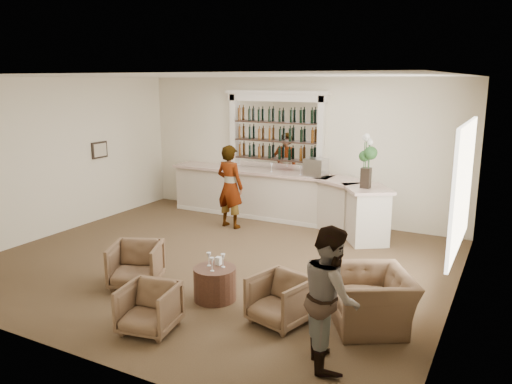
% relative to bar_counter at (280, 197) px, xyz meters
% --- Properties ---
extents(ground, '(8.00, 8.00, 0.00)m').
position_rel_bar_counter_xyz_m(ground, '(0.16, -3.00, -0.57)').
color(ground, brown).
rests_on(ground, ground).
extents(room_shell, '(8.04, 7.02, 3.32)m').
position_rel_bar_counter_xyz_m(room_shell, '(0.33, -2.29, 1.77)').
color(room_shell, beige).
rests_on(room_shell, ground).
extents(bar_counter, '(5.72, 1.80, 1.14)m').
position_rel_bar_counter_xyz_m(bar_counter, '(0.00, 0.00, 0.00)').
color(bar_counter, beige).
rests_on(bar_counter, ground).
extents(back_bar_alcove, '(2.64, 0.25, 3.00)m').
position_rel_bar_counter_xyz_m(back_bar_alcove, '(-0.34, 0.41, 1.46)').
color(back_bar_alcove, white).
rests_on(back_bar_alcove, ground).
extents(cocktail_table, '(0.64, 0.64, 0.50)m').
position_rel_bar_counter_xyz_m(cocktail_table, '(0.98, -4.37, -0.32)').
color(cocktail_table, '#523023').
rests_on(cocktail_table, ground).
extents(sommelier, '(0.73, 0.54, 1.86)m').
position_rel_bar_counter_xyz_m(sommelier, '(-0.77, -0.98, 0.35)').
color(sommelier, gray).
rests_on(sommelier, ground).
extents(guest, '(0.95, 1.01, 1.66)m').
position_rel_bar_counter_xyz_m(guest, '(3.09, -5.20, 0.25)').
color(guest, gray).
rests_on(guest, ground).
extents(armchair_left, '(1.01, 1.02, 0.71)m').
position_rel_bar_counter_xyz_m(armchair_left, '(-0.41, -4.53, -0.22)').
color(armchair_left, brown).
rests_on(armchair_left, ground).
extents(armchair_center, '(0.80, 0.81, 0.64)m').
position_rel_bar_counter_xyz_m(armchair_center, '(0.75, -5.59, -0.26)').
color(armchair_center, brown).
rests_on(armchair_center, ground).
extents(armchair_right, '(0.88, 0.90, 0.67)m').
position_rel_bar_counter_xyz_m(armchair_right, '(2.17, -4.59, -0.24)').
color(armchair_right, brown).
rests_on(armchair_right, ground).
extents(armchair_far, '(1.43, 1.47, 0.73)m').
position_rel_bar_counter_xyz_m(armchair_far, '(3.27, -4.06, -0.21)').
color(armchair_far, brown).
rests_on(armchair_far, ground).
extents(espresso_machine, '(0.49, 0.42, 0.40)m').
position_rel_bar_counter_xyz_m(espresso_machine, '(0.87, 0.00, 0.77)').
color(espresso_machine, '#B7B7BC').
rests_on(espresso_machine, bar_counter).
extents(flower_vase, '(0.28, 0.28, 1.07)m').
position_rel_bar_counter_xyz_m(flower_vase, '(2.19, -0.68, 1.17)').
color(flower_vase, black).
rests_on(flower_vase, bar_counter).
extents(wine_glass_bar_left, '(0.07, 0.07, 0.21)m').
position_rel_bar_counter_xyz_m(wine_glass_bar_left, '(-0.25, 0.04, 0.67)').
color(wine_glass_bar_left, white).
rests_on(wine_glass_bar_left, bar_counter).
extents(wine_glass_bar_right, '(0.07, 0.07, 0.21)m').
position_rel_bar_counter_xyz_m(wine_glass_bar_right, '(0.50, 0.01, 0.67)').
color(wine_glass_bar_right, white).
rests_on(wine_glass_bar_right, bar_counter).
extents(wine_glass_tbl_a, '(0.07, 0.07, 0.21)m').
position_rel_bar_counter_xyz_m(wine_glass_tbl_a, '(0.86, -4.34, 0.03)').
color(wine_glass_tbl_a, white).
rests_on(wine_glass_tbl_a, cocktail_table).
extents(wine_glass_tbl_b, '(0.07, 0.07, 0.21)m').
position_rel_bar_counter_xyz_m(wine_glass_tbl_b, '(1.08, -4.29, 0.03)').
color(wine_glass_tbl_b, white).
rests_on(wine_glass_tbl_b, cocktail_table).
extents(wine_glass_tbl_c, '(0.07, 0.07, 0.21)m').
position_rel_bar_counter_xyz_m(wine_glass_tbl_c, '(1.02, -4.50, 0.03)').
color(wine_glass_tbl_c, white).
rests_on(wine_glass_tbl_c, cocktail_table).
extents(napkin_holder, '(0.08, 0.08, 0.12)m').
position_rel_bar_counter_xyz_m(napkin_holder, '(0.96, -4.23, -0.01)').
color(napkin_holder, white).
rests_on(napkin_holder, cocktail_table).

